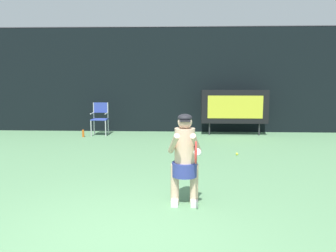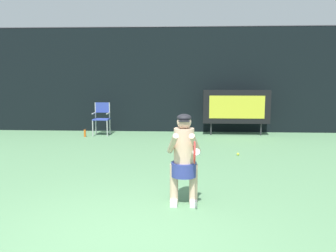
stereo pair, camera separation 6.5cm
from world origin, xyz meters
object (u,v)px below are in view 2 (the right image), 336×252
tennis_racket (194,152)px  tennis_ball_loose (238,154)px  scoreboard (236,107)px  umpire_chair (102,117)px  water_bottle (85,133)px  tennis_player (184,157)px

tennis_racket → tennis_ball_loose: tennis_racket is taller
scoreboard → umpire_chair: size_ratio=2.04×
tennis_racket → water_bottle: bearing=132.5°
tennis_player → tennis_racket: (0.15, -0.56, 0.19)m
tennis_racket → tennis_ball_loose: size_ratio=8.85×
umpire_chair → tennis_racket: bearing=-66.8°
umpire_chair → scoreboard: bearing=2.3°
tennis_player → water_bottle: bearing=118.9°
scoreboard → tennis_player: bearing=-104.4°
umpire_chair → tennis_racket: 7.48m
scoreboard → tennis_player: 6.71m
tennis_player → umpire_chair: bearing=113.9°
scoreboard → tennis_ball_loose: 3.20m
scoreboard → tennis_ball_loose: size_ratio=32.35×
tennis_player → scoreboard: bearing=75.6°
tennis_racket → tennis_player: bearing=119.5°
scoreboard → tennis_racket: bearing=-102.2°
umpire_chair → water_bottle: 0.79m
tennis_player → tennis_ball_loose: tennis_player is taller
scoreboard → tennis_ball_loose: bearing=-96.6°
water_bottle → umpire_chair: bearing=40.4°
scoreboard → tennis_ball_loose: scoreboard is taller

